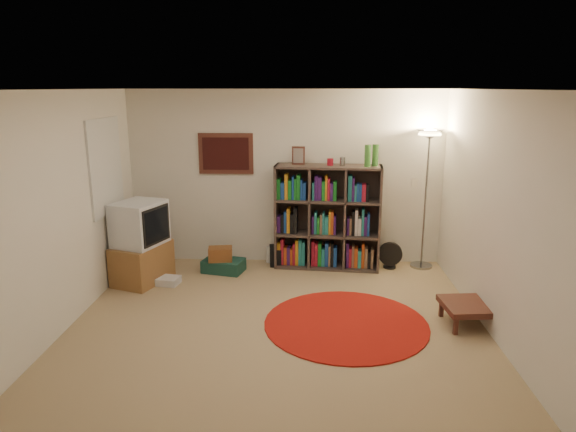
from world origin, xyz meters
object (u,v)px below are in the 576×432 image
at_px(floor_fan, 390,255).
at_px(suitcase, 224,265).
at_px(tv_stand, 141,244).
at_px(bookshelf, 326,219).
at_px(floor_lamp, 429,154).
at_px(side_table, 469,307).

xyz_separation_m(floor_fan, suitcase, (-2.36, -0.22, -0.11)).
relative_size(floor_fan, tv_stand, 0.35).
relative_size(bookshelf, floor_lamp, 0.90).
distance_m(floor_fan, tv_stand, 3.44).
xyz_separation_m(floor_lamp, floor_fan, (-0.47, -0.08, -1.44)).
xyz_separation_m(tv_stand, side_table, (3.94, -1.14, -0.31)).
bearing_deg(suitcase, side_table, -13.88).
height_order(bookshelf, side_table, bookshelf).
bearing_deg(bookshelf, suitcase, -164.07).
xyz_separation_m(bookshelf, tv_stand, (-2.44, -0.69, -0.19)).
height_order(tv_stand, side_table, tv_stand).
bearing_deg(tv_stand, floor_lamp, 30.23).
height_order(floor_lamp, floor_fan, floor_lamp).
xyz_separation_m(bookshelf, suitcase, (-1.44, -0.27, -0.63)).
bearing_deg(floor_fan, bookshelf, -177.60).
relative_size(floor_lamp, tv_stand, 1.81).
xyz_separation_m(floor_lamp, suitcase, (-2.82, -0.31, -1.55)).
height_order(floor_lamp, tv_stand, floor_lamp).
bearing_deg(bookshelf, floor_fan, 2.33).
bearing_deg(suitcase, bookshelf, 24.73).
bearing_deg(tv_stand, floor_fan, 30.30).
relative_size(bookshelf, tv_stand, 1.63).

